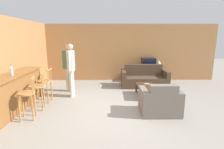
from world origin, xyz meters
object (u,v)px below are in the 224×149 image
(tv_unit, at_px, (148,75))
(book_on_table, at_px, (147,84))
(coffee_table, at_px, (146,87))
(bar_chair_mid, at_px, (37,89))
(table_lamp, at_px, (159,63))
(person_by_counter, at_px, (71,67))
(bottle, at_px, (11,70))
(couch_far, at_px, (144,79))
(person_by_window, at_px, (69,65))
(tv, at_px, (148,64))
(bar_chair_far, at_px, (45,83))
(bar_chair_near, at_px, (27,96))
(armchair_near, at_px, (160,102))

(tv_unit, relative_size, book_on_table, 5.96)
(coffee_table, height_order, book_on_table, book_on_table)
(bar_chair_mid, xyz_separation_m, table_lamp, (4.23, 3.13, 0.29))
(person_by_counter, bearing_deg, table_lamp, 30.39)
(coffee_table, xyz_separation_m, book_on_table, (0.05, 0.16, 0.07))
(bottle, height_order, book_on_table, bottle)
(bar_chair_mid, bearing_deg, tv_unit, 39.74)
(couch_far, distance_m, table_lamp, 1.24)
(person_by_window, bearing_deg, tv, 23.63)
(bar_chair_far, height_order, person_by_window, person_by_window)
(bar_chair_near, xyz_separation_m, tv_unit, (3.76, 3.74, -0.31))
(bar_chair_far, distance_m, bottle, 1.09)
(bar_chair_mid, height_order, tv_unit, bar_chair_mid)
(tv, bearing_deg, armchair_near, -96.67)
(bar_chair_near, distance_m, armchair_near, 3.38)
(bar_chair_near, bearing_deg, tv, 44.78)
(tv, bearing_deg, person_by_counter, -145.97)
(armchair_near, xyz_separation_m, tv_unit, (0.40, 3.45, -0.03))
(tv_unit, relative_size, table_lamp, 2.86)
(coffee_table, height_order, table_lamp, table_lamp)
(bar_chair_far, height_order, table_lamp, bar_chair_far)
(bar_chair_far, relative_size, book_on_table, 5.18)
(coffee_table, relative_size, person_by_window, 0.59)
(person_by_counter, bearing_deg, couch_far, 25.24)
(person_by_window, bearing_deg, bar_chair_far, -114.40)
(couch_far, bearing_deg, bar_chair_mid, -145.63)
(bar_chair_near, bearing_deg, bar_chair_mid, 90.00)
(tv_unit, xyz_separation_m, table_lamp, (0.46, 0.00, 0.60))
(bar_chair_mid, xyz_separation_m, person_by_counter, (0.72, 1.07, 0.43))
(armchair_near, height_order, person_by_counter, person_by_counter)
(armchair_near, bearing_deg, bottle, 177.58)
(bar_chair_mid, relative_size, person_by_counter, 0.59)
(tv_unit, bearing_deg, bottle, -142.75)
(couch_far, distance_m, tv_unit, 0.83)
(person_by_counter, bearing_deg, book_on_table, 2.98)
(armchair_near, bearing_deg, book_on_table, 91.54)
(couch_far, height_order, coffee_table, couch_far)
(bar_chair_near, distance_m, person_by_window, 2.40)
(bar_chair_mid, bearing_deg, bar_chair_near, -90.00)
(bar_chair_far, bearing_deg, coffee_table, 8.13)
(coffee_table, height_order, tv, tv)
(book_on_table, height_order, person_by_counter, person_by_counter)
(tv_unit, xyz_separation_m, bottle, (-4.32, -3.29, 0.87))
(tv, height_order, bottle, bottle)
(tv, bearing_deg, bar_chair_mid, -140.29)
(couch_far, bearing_deg, armchair_near, -91.87)
(bar_chair_near, height_order, couch_far, bar_chair_near)
(tv_unit, height_order, person_by_counter, person_by_counter)
(bar_chair_near, xyz_separation_m, tv, (3.76, 3.73, 0.24))
(armchair_near, relative_size, tv_unit, 0.83)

